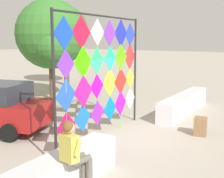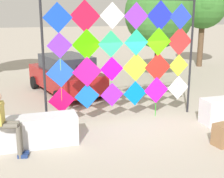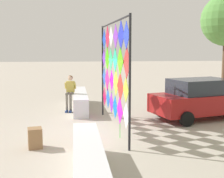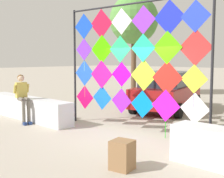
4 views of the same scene
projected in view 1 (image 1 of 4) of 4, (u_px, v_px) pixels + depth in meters
ground at (125, 139)px, 9.60m from camera, size 120.00×120.00×0.00m
plaza_ledge_right at (184, 104)px, 12.88m from camera, size 4.54×0.64×0.79m
kite_display_rack at (104, 68)px, 9.36m from camera, size 4.88×0.37×3.82m
seated_vendor at (75, 153)px, 5.82m from camera, size 0.76×0.55×1.64m
cardboard_box_large at (200, 126)px, 9.93m from camera, size 0.48×0.46×0.58m
tree_palm_like at (50, 34)px, 14.95m from camera, size 3.42×3.42×5.00m
tree_far_right at (67, 28)px, 19.57m from camera, size 2.80×2.80×5.14m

